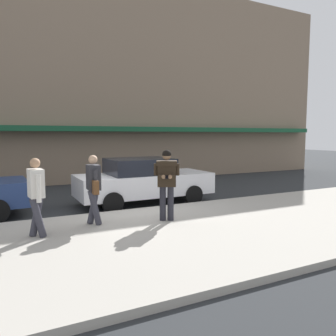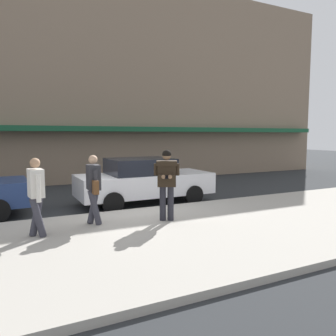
{
  "view_description": "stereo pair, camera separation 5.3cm",
  "coord_description": "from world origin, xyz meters",
  "px_view_note": "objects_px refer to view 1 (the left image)",
  "views": [
    {
      "loc": [
        -3.16,
        -9.2,
        2.32
      ],
      "look_at": [
        0.47,
        -1.88,
        1.49
      ],
      "focal_mm": 35.0,
      "sensor_mm": 36.0,
      "label": 1
    },
    {
      "loc": [
        -3.11,
        -9.22,
        2.32
      ],
      "look_at": [
        0.47,
        -1.88,
        1.49
      ],
      "focal_mm": 35.0,
      "sensor_mm": 36.0,
      "label": 2
    }
  ],
  "objects_px": {
    "parked_sedan_mid": "(143,180)",
    "man_texting_on_phone": "(167,177)",
    "pedestrian_in_light_coat": "(36,192)",
    "pedestrian_with_bag": "(94,185)"
  },
  "relations": [
    {
      "from": "parked_sedan_mid",
      "to": "man_texting_on_phone",
      "type": "distance_m",
      "value": 2.88
    },
    {
      "from": "man_texting_on_phone",
      "to": "pedestrian_in_light_coat",
      "type": "relative_size",
      "value": 1.06
    },
    {
      "from": "parked_sedan_mid",
      "to": "pedestrian_in_light_coat",
      "type": "height_order",
      "value": "pedestrian_in_light_coat"
    },
    {
      "from": "pedestrian_in_light_coat",
      "to": "pedestrian_with_bag",
      "type": "height_order",
      "value": "same"
    },
    {
      "from": "parked_sedan_mid",
      "to": "pedestrian_with_bag",
      "type": "xyz_separation_m",
      "value": [
        -2.25,
        -2.36,
        0.32
      ]
    },
    {
      "from": "parked_sedan_mid",
      "to": "man_texting_on_phone",
      "type": "xyz_separation_m",
      "value": [
        -0.5,
        -2.79,
        0.46
      ]
    },
    {
      "from": "man_texting_on_phone",
      "to": "pedestrian_with_bag",
      "type": "bearing_deg",
      "value": 165.95
    },
    {
      "from": "parked_sedan_mid",
      "to": "pedestrian_in_light_coat",
      "type": "xyz_separation_m",
      "value": [
        -3.57,
        -2.77,
        0.32
      ]
    },
    {
      "from": "man_texting_on_phone",
      "to": "pedestrian_in_light_coat",
      "type": "xyz_separation_m",
      "value": [
        -3.07,
        0.02,
        -0.14
      ]
    },
    {
      "from": "man_texting_on_phone",
      "to": "pedestrian_in_light_coat",
      "type": "height_order",
      "value": "man_texting_on_phone"
    }
  ]
}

